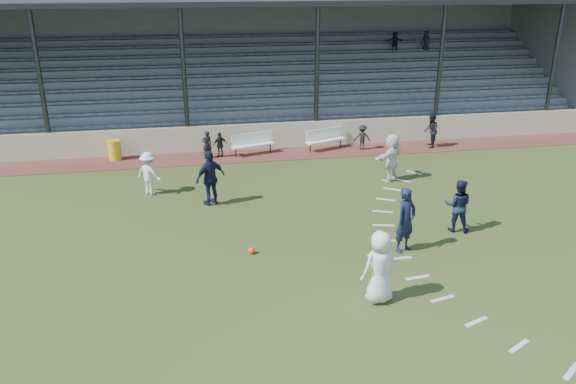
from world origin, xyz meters
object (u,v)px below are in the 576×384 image
at_px(football, 252,251).
at_px(bench_right, 325,137).
at_px(player_white_lead, 380,267).
at_px(trash_bin, 115,150).
at_px(bench_left, 253,142).
at_px(player_navy_lead, 406,220).
at_px(official, 431,131).

bearing_deg(football, bench_right, 64.89).
distance_m(football, player_white_lead, 4.26).
bearing_deg(trash_bin, bench_left, -2.03).
xyz_separation_m(bench_left, player_navy_lead, (3.26, -10.31, 0.40)).
distance_m(bench_right, football, 10.91).
xyz_separation_m(player_white_lead, player_navy_lead, (1.64, 2.48, 0.04)).
bearing_deg(official, trash_bin, -75.23).
bearing_deg(bench_right, official, -28.15).
distance_m(bench_left, player_navy_lead, 10.82).
height_order(bench_right, player_white_lead, player_white_lead).
xyz_separation_m(player_white_lead, official, (6.74, 12.31, -0.13)).
distance_m(football, official, 13.32).
bearing_deg(player_white_lead, trash_bin, -72.10).
height_order(trash_bin, player_navy_lead, player_navy_lead).
bearing_deg(official, player_white_lead, -11.17).
bearing_deg(trash_bin, football, -63.91).
distance_m(bench_left, football, 9.80).
height_order(player_white_lead, official, player_white_lead).
height_order(bench_right, player_navy_lead, player_navy_lead).
distance_m(bench_right, trash_bin, 9.49).
xyz_separation_m(football, official, (9.57, 9.24, 0.72)).
height_order(football, player_navy_lead, player_navy_lead).
xyz_separation_m(bench_left, trash_bin, (-6.08, 0.22, -0.13)).
distance_m(trash_bin, official, 14.45).
relative_size(bench_left, player_white_lead, 1.07).
height_order(bench_left, official, official).
xyz_separation_m(bench_right, trash_bin, (-9.49, 0.06, -0.13)).
relative_size(player_navy_lead, official, 1.24).
height_order(bench_left, trash_bin, bench_left).
height_order(trash_bin, player_white_lead, player_white_lead).
bearing_deg(player_navy_lead, official, 34.01).
distance_m(bench_right, player_white_lead, 13.07).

